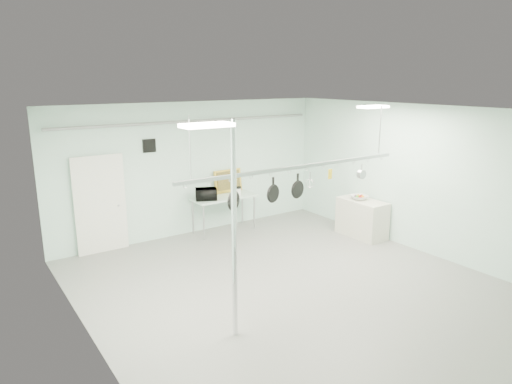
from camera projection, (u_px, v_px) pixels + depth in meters
floor at (298, 290)px, 8.24m from camera, size 8.00×8.00×0.00m
ceiling at (302, 112)px, 7.46m from camera, size 7.00×8.00×0.02m
back_wall at (194, 169)px, 11.04m from camera, size 7.00×0.02×3.20m
right_wall at (425, 180)px, 9.77m from camera, size 0.02×8.00×3.20m
door at (100, 205)px, 9.86m from camera, size 1.10×0.10×2.20m
wall_vent at (149, 146)px, 10.26m from camera, size 0.30×0.04×0.30m
conduit_pipe at (194, 121)px, 10.69m from camera, size 6.60×0.07×0.07m
chrome_pole at (234, 233)px, 6.43m from camera, size 0.08×0.08×3.20m
prep_table at (224, 199)px, 11.24m from camera, size 1.60×0.70×0.91m
side_cabinet at (362, 218)px, 10.98m from camera, size 0.60×1.20×0.90m
pot_rack at (298, 165)px, 8.05m from camera, size 4.80×0.06×1.00m
light_panel_left at (207, 125)px, 5.62m from camera, size 0.65×0.30×0.05m
light_panel_right at (373, 107)px, 9.27m from camera, size 0.65×0.30×0.05m
microwave at (206, 194)px, 10.86m from camera, size 0.59×0.52×0.28m
coffee_canister at (238, 192)px, 11.28m from camera, size 0.15×0.15×0.18m
painting_large at (228, 181)px, 11.56m from camera, size 0.78×0.16×0.58m
painting_small at (233, 186)px, 11.68m from camera, size 0.30×0.10×0.25m
fruit_bowl at (359, 197)px, 10.92m from camera, size 0.48×0.48×0.10m
skillet_left at (234, 197)px, 7.39m from camera, size 0.32×0.21×0.45m
skillet_mid at (273, 189)px, 7.83m from camera, size 0.32×0.15×0.43m
skillet_right at (298, 186)px, 8.13m from camera, size 0.33×0.13×0.44m
whisk at (310, 180)px, 8.27m from camera, size 0.20×0.20×0.30m
grater at (330, 174)px, 8.54m from camera, size 0.09×0.02×0.21m
saucepan at (362, 172)px, 9.02m from camera, size 0.18×0.11×0.31m
fruit_cluster at (359, 196)px, 10.91m from camera, size 0.24×0.24×0.09m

